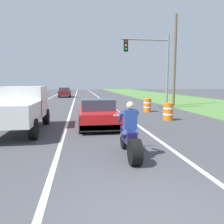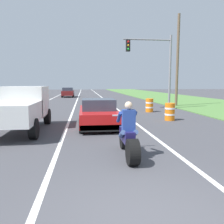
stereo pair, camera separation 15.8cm
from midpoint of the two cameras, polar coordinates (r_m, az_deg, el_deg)
The scene contains 12 objects.
lane_stripe_left_solid at distance 23.61m, azimuth -17.71°, elevation 1.65°, with size 0.14×120.00×0.01m, color white.
lane_stripe_right_solid at distance 23.38m, azimuth -0.08°, elevation 1.93°, with size 0.14×120.00×0.01m, color white.
lane_stripe_centre_dashed at distance 23.22m, azimuth -8.94°, elevation 1.81°, with size 0.14×120.00×0.01m, color white.
grass_verge_right at distance 26.58m, azimuth 22.14°, elevation 2.09°, with size 10.00×120.00×0.06m, color #517F3D.
motorcycle_with_rider at distance 6.56m, azimuth 4.80°, elevation -6.35°, with size 0.70×2.21×1.62m.
sports_car_red at distance 11.37m, azimuth -3.07°, elevation -0.41°, with size 1.84×4.30×1.37m.
pickup_truck_left_lane_white at distance 10.88m, azimuth -21.46°, elevation 1.30°, with size 2.02×4.80×1.98m.
traffic_light_mast_near at distance 19.33m, azimuth 11.18°, elevation 12.45°, with size 4.01×0.34×6.00m.
utility_pole_roadside at distance 22.39m, azimuth 16.22°, elevation 12.13°, with size 0.24×0.24×8.36m, color brown.
construction_barrel_nearest at distance 13.59m, azimuth 14.54°, elevation 0.08°, with size 0.58×0.58×1.00m.
construction_barrel_mid at distance 17.30m, azimuth 9.58°, elevation 1.67°, with size 0.58×0.58×1.00m.
distant_car_far_ahead at distance 36.50m, azimuth -10.80°, elevation 4.88°, with size 1.80×4.00×1.50m.
Camera 2 is at (-0.96, -3.12, 2.12)m, focal length 36.66 mm.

